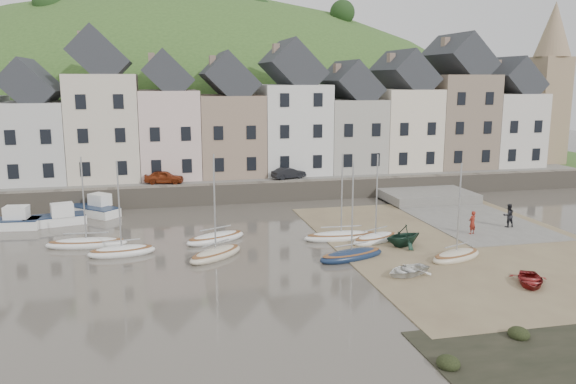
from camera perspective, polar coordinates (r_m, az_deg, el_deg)
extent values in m
plane|color=#4D473D|center=(37.27, 2.09, -6.27)|extent=(160.00, 160.00, 0.00)
cube|color=#345421|center=(67.78, -4.95, 2.25)|extent=(90.00, 30.00, 1.50)
cube|color=slate|center=(56.43, -3.31, 1.32)|extent=(70.00, 7.00, 0.10)
cube|color=slate|center=(53.16, -2.67, 0.00)|extent=(70.00, 1.20, 1.80)
cube|color=brown|center=(41.40, 17.01, -4.94)|extent=(18.00, 26.00, 0.06)
cube|color=slate|center=(50.05, 16.45, -2.13)|extent=(8.00, 18.00, 0.12)
ellipsoid|color=#345421|center=(98.82, -9.97, -6.22)|extent=(134.40, 84.00, 84.00)
cylinder|color=#382619|center=(83.59, -22.49, 15.01)|extent=(0.50, 0.50, 3.00)
sphere|color=#213D19|center=(83.83, -22.62, 16.70)|extent=(3.60, 3.60, 3.60)
cylinder|color=#382619|center=(86.62, -12.54, 15.40)|extent=(0.50, 0.50, 3.00)
sphere|color=#213D19|center=(86.85, -12.62, 17.04)|extent=(3.60, 3.60, 3.60)
cylinder|color=#382619|center=(85.99, -2.80, 15.67)|extent=(0.50, 0.50, 3.00)
sphere|color=#213D19|center=(86.22, -2.82, 17.33)|extent=(3.60, 3.60, 3.60)
cylinder|color=#382619|center=(87.96, 5.33, 15.54)|extent=(0.50, 0.50, 3.00)
sphere|color=#213D19|center=(88.19, 5.36, 17.16)|extent=(3.60, 3.60, 3.60)
cube|color=silver|center=(59.60, -23.39, 4.54)|extent=(5.80, 8.00, 7.50)
cube|color=gray|center=(59.60, -25.28, 10.83)|extent=(0.60, 0.90, 1.40)
cube|color=beige|center=(58.70, -17.54, 6.07)|extent=(6.40, 8.00, 10.00)
cube|color=gray|center=(58.77, -19.62, 13.99)|extent=(0.60, 0.90, 1.40)
cube|color=beige|center=(58.60, -11.57, 5.62)|extent=(5.60, 8.00, 8.50)
cube|color=gray|center=(58.36, -13.25, 12.48)|extent=(0.60, 0.90, 1.40)
cube|color=gray|center=(59.07, -5.76, 5.58)|extent=(6.20, 8.00, 8.00)
cube|color=gray|center=(58.65, -7.43, 12.48)|extent=(0.60, 0.90, 1.40)
cube|color=silver|center=(60.17, 0.37, 6.22)|extent=(6.60, 8.00, 9.00)
cube|color=gray|center=(59.66, -1.21, 13.69)|extent=(0.60, 0.90, 1.40)
cube|color=#A8A49A|center=(61.98, 6.03, 5.60)|extent=(5.80, 8.00, 7.50)
cube|color=gray|center=(61.25, 4.85, 11.81)|extent=(0.60, 0.90, 1.40)
cube|color=beige|center=(64.11, 11.10, 6.09)|extent=(6.00, 8.00, 8.50)
cube|color=gray|center=(63.32, 10.08, 12.65)|extent=(0.60, 0.90, 1.40)
cube|color=#82705E|center=(66.84, 16.06, 6.71)|extent=(6.40, 8.00, 10.00)
cube|color=gray|center=(66.02, 15.20, 13.85)|extent=(0.60, 0.90, 1.40)
cube|color=silver|center=(70.09, 20.44, 5.80)|extent=(5.80, 8.00, 8.00)
cube|color=gray|center=(69.09, 19.81, 11.54)|extent=(0.60, 0.90, 1.40)
cube|color=#997F60|center=(73.07, 24.12, 7.30)|extent=(3.50, 3.50, 12.00)
cone|color=#997F60|center=(73.18, 24.69, 14.33)|extent=(4.00, 4.00, 6.00)
ellipsoid|color=white|center=(41.38, -19.17, -4.84)|extent=(5.43, 1.88, 0.84)
ellipsoid|color=brown|center=(41.32, -19.19, -4.54)|extent=(4.99, 1.71, 0.20)
cylinder|color=#B2B5B7|center=(40.67, -19.45, -0.63)|extent=(0.10, 0.10, 5.60)
cylinder|color=#B2B5B7|center=(41.19, -19.24, -3.83)|extent=(2.93, 0.29, 0.08)
ellipsoid|color=white|center=(38.83, -16.01, -5.68)|extent=(4.39, 2.01, 0.84)
ellipsoid|color=brown|center=(38.76, -16.03, -5.37)|extent=(4.04, 1.83, 0.20)
cylinder|color=#B2B5B7|center=(38.07, -16.26, -1.20)|extent=(0.10, 0.10, 5.60)
cylinder|color=#B2B5B7|center=(38.62, -16.07, -4.61)|extent=(2.33, 0.36, 0.08)
ellipsoid|color=beige|center=(37.05, -7.11, -6.13)|extent=(4.27, 3.92, 0.84)
ellipsoid|color=brown|center=(36.98, -7.12, -5.81)|extent=(3.91, 3.59, 0.20)
cylinder|color=#B2B5B7|center=(36.26, -7.22, -1.45)|extent=(0.10, 0.10, 5.60)
cylinder|color=#B2B5B7|center=(36.84, -7.14, -5.02)|extent=(1.87, 1.58, 0.08)
ellipsoid|color=white|center=(40.68, -7.12, -4.56)|extent=(4.75, 3.34, 0.84)
ellipsoid|color=brown|center=(40.62, -7.13, -4.26)|extent=(4.36, 3.05, 0.20)
cylinder|color=#B2B5B7|center=(39.96, -7.22, -0.28)|extent=(0.10, 0.10, 5.60)
cylinder|color=#B2B5B7|center=(40.49, -7.14, -3.54)|extent=(2.29, 1.17, 0.08)
ellipsoid|color=white|center=(40.95, 5.24, -4.41)|extent=(5.40, 1.73, 0.84)
ellipsoid|color=brown|center=(40.89, 5.24, -4.12)|extent=(4.96, 1.57, 0.20)
cylinder|color=#B2B5B7|center=(40.24, 5.31, -0.16)|extent=(0.10, 0.10, 5.60)
cylinder|color=#B2B5B7|center=(40.76, 5.25, -3.40)|extent=(2.94, 0.21, 0.08)
ellipsoid|color=#142441|center=(36.74, 6.25, -6.26)|extent=(4.87, 2.75, 0.84)
ellipsoid|color=brown|center=(36.68, 6.26, -5.93)|extent=(4.48, 2.51, 0.20)
cylinder|color=#B2B5B7|center=(35.95, 6.35, -1.53)|extent=(0.10, 0.10, 5.60)
cylinder|color=#B2B5B7|center=(36.53, 6.27, -5.13)|extent=(2.47, 0.80, 0.08)
ellipsoid|color=white|center=(40.64, 8.58, -4.62)|extent=(4.28, 3.03, 0.84)
ellipsoid|color=brown|center=(40.58, 8.59, -4.32)|extent=(3.93, 2.77, 0.20)
cylinder|color=#B2B5B7|center=(39.92, 8.71, -0.33)|extent=(0.10, 0.10, 5.60)
cylinder|color=#B2B5B7|center=(40.44, 8.61, -3.59)|extent=(2.05, 0.99, 0.08)
ellipsoid|color=beige|center=(37.87, 16.20, -6.11)|extent=(4.28, 2.88, 0.84)
ellipsoid|color=brown|center=(37.81, 16.22, -5.79)|extent=(3.93, 2.63, 0.20)
cylinder|color=#B2B5B7|center=(37.10, 16.46, -1.53)|extent=(0.10, 0.10, 5.60)
cylinder|color=#B2B5B7|center=(37.67, 16.26, -5.02)|extent=(2.07, 0.89, 0.08)
cube|color=white|center=(48.29, -21.99, -2.61)|extent=(4.88, 2.78, 0.70)
cube|color=#142441|center=(48.21, -22.02, -2.18)|extent=(4.81, 2.80, 0.08)
cube|color=white|center=(47.84, -21.30, -1.64)|extent=(1.86, 1.56, 1.00)
cube|color=white|center=(48.48, -25.88, -2.87)|extent=(4.93, 2.20, 0.70)
cube|color=#142441|center=(48.40, -25.91, -2.45)|extent=(4.84, 2.24, 0.08)
cube|color=white|center=(48.21, -25.12, -1.84)|extent=(1.79, 1.37, 1.00)
cube|color=white|center=(50.52, -18.56, -1.80)|extent=(4.53, 4.46, 0.70)
cube|color=#142441|center=(50.44, -18.59, -1.39)|extent=(4.50, 4.43, 0.08)
cube|color=white|center=(50.77, -18.00, -0.72)|extent=(2.01, 2.00, 1.00)
imported|color=white|center=(34.16, 11.64, -7.52)|extent=(3.32, 2.85, 0.58)
imported|color=#173426|center=(39.63, 11.26, -4.22)|extent=(3.37, 3.11, 1.47)
imported|color=maroon|center=(34.54, 22.68, -7.96)|extent=(3.07, 3.39, 0.57)
imported|color=maroon|center=(43.71, 17.65, -2.87)|extent=(0.72, 0.60, 1.68)
imported|color=black|center=(46.63, 20.83, -2.17)|extent=(0.87, 0.68, 1.77)
imported|color=maroon|center=(54.57, -12.08, 1.45)|extent=(3.77, 2.16, 1.21)
imported|color=black|center=(55.99, 0.07, 1.88)|extent=(3.51, 2.07, 1.09)
ellipsoid|color=black|center=(27.88, 21.72, -12.82)|extent=(0.92, 1.01, 0.60)
ellipsoid|color=black|center=(24.45, 15.46, -15.90)|extent=(0.92, 1.01, 0.60)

